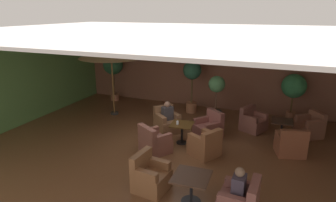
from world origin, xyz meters
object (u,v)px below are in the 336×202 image
at_px(cafe_table_front_left, 182,128).
at_px(patio_umbrella_tall_red, 111,54).
at_px(armchair_front_left_south, 209,128).
at_px(potted_tree_right_corner, 192,77).
at_px(patron_blue_shirt, 167,112).
at_px(armchair_front_right_north, 240,202).
at_px(armchair_front_left_east, 205,145).
at_px(armchair_front_left_west, 167,122).
at_px(armchair_mid_center_north, 291,145).
at_px(armchair_front_right_east, 150,177).
at_px(potted_tree_left_corner, 113,67).
at_px(potted_tree_mid_left, 294,88).
at_px(patron_by_window, 239,184).
at_px(armchair_mid_center_south, 253,122).
at_px(potted_tree_mid_right, 216,93).
at_px(iced_drink_cup, 178,123).
at_px(cafe_table_mid_center, 282,126).
at_px(cafe_table_front_right, 191,182).
at_px(armchair_mid_center_east, 310,127).
at_px(armchair_front_left_north, 154,142).

distance_m(cafe_table_front_left, patio_umbrella_tall_red, 4.24).
bearing_deg(armchair_front_left_south, potted_tree_right_corner, 121.35).
relative_size(cafe_table_front_left, patron_blue_shirt, 1.13).
bearing_deg(armchair_front_right_north, armchair_front_left_south, 113.46).
bearing_deg(armchair_front_right_north, armchair_front_left_east, 120.49).
height_order(armchair_front_left_west, armchair_mid_center_north, armchair_front_left_west).
xyz_separation_m(armchair_front_left_south, armchair_front_right_east, (-0.52, -3.46, 0.02)).
height_order(armchair_front_right_north, potted_tree_left_corner, potted_tree_left_corner).
bearing_deg(cafe_table_front_left, potted_tree_left_corner, 144.35).
bearing_deg(potted_tree_mid_left, patron_by_window, -98.78).
height_order(potted_tree_left_corner, potted_tree_right_corner, potted_tree_left_corner).
relative_size(armchair_front_left_west, armchair_mid_center_south, 1.05).
distance_m(potted_tree_right_corner, patron_blue_shirt, 2.41).
xyz_separation_m(potted_tree_mid_right, iced_drink_cup, (-0.65, -2.39, -0.39)).
bearing_deg(patron_blue_shirt, cafe_table_mid_center, 12.61).
distance_m(armchair_mid_center_north, armchair_mid_center_south, 1.94).
relative_size(armchair_front_left_south, potted_tree_mid_left, 0.59).
height_order(armchair_front_left_south, iced_drink_cup, armchair_front_left_south).
bearing_deg(potted_tree_right_corner, cafe_table_front_left, -77.98).
xyz_separation_m(cafe_table_front_left, potted_tree_mid_right, (0.53, 2.29, 0.59)).
bearing_deg(cafe_table_front_right, armchair_front_left_west, 120.00).
xyz_separation_m(armchair_mid_center_east, patron_by_window, (-1.56, -4.88, 0.38)).
xyz_separation_m(armchair_front_left_west, armchair_mid_center_east, (4.55, 1.40, -0.01)).
xyz_separation_m(armchair_front_left_east, potted_tree_mid_right, (-0.37, 2.82, 0.77)).
bearing_deg(cafe_table_front_right, armchair_mid_center_north, 58.17).
relative_size(armchair_front_right_north, potted_tree_mid_left, 0.46).
distance_m(patio_umbrella_tall_red, patron_blue_shirt, 3.30).
height_order(armchair_front_left_east, armchair_front_left_south, armchair_front_left_south).
height_order(armchair_front_left_west, patron_blue_shirt, patron_blue_shirt).
height_order(armchair_front_left_south, armchair_mid_center_north, armchair_front_left_south).
relative_size(armchair_front_left_south, iced_drink_cup, 9.62).
height_order(armchair_mid_center_east, potted_tree_mid_left, potted_tree_mid_left).
height_order(armchair_mid_center_south, potted_tree_mid_left, potted_tree_mid_left).
bearing_deg(cafe_table_mid_center, armchair_front_left_south, -163.46).
bearing_deg(armchair_front_left_west, potted_tree_mid_left, 35.23).
relative_size(armchair_mid_center_east, patron_by_window, 1.48).
relative_size(patron_blue_shirt, patron_by_window, 0.97).
bearing_deg(armchair_mid_center_south, potted_tree_right_corner, 158.77).
height_order(armchair_front_left_west, iced_drink_cup, armchair_front_left_west).
bearing_deg(patio_umbrella_tall_red, potted_tree_left_corner, 121.44).
bearing_deg(armchair_mid_center_east, potted_tree_mid_left, 113.17).
distance_m(armchair_front_left_west, armchair_front_right_north, 4.61).
xyz_separation_m(armchair_front_left_north, potted_tree_mid_right, (1.08, 3.18, 0.78)).
bearing_deg(cafe_table_front_right, armchair_front_left_east, 97.54).
height_order(armchair_front_left_west, cafe_table_mid_center, armchair_front_left_west).
bearing_deg(cafe_table_mid_center, cafe_table_front_left, -153.11).
xyz_separation_m(cafe_table_front_left, iced_drink_cup, (-0.11, -0.09, 0.20)).
height_order(armchair_front_left_south, armchair_front_right_north, armchair_front_left_south).
xyz_separation_m(armchair_mid_center_south, potted_tree_left_corner, (-6.41, 1.26, 1.29)).
height_order(patron_blue_shirt, patron_by_window, patron_blue_shirt).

